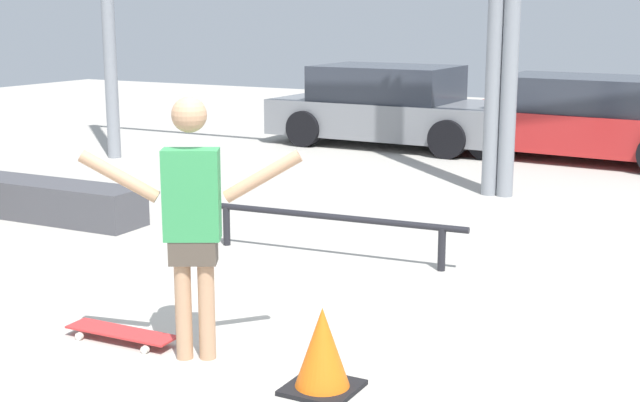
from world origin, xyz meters
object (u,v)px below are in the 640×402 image
(skateboard, at_px, (121,333))
(parked_car_red, at_px, (584,120))
(grind_box, at_px, (49,201))
(grind_rail, at_px, (329,222))
(traffic_cone, at_px, (322,350))
(skateboarder, at_px, (192,213))
(parked_car_grey, at_px, (393,108))

(skateboard, bearing_deg, parked_car_red, 81.41)
(skateboard, bearing_deg, grind_box, 139.74)
(grind_rail, bearing_deg, parked_car_red, 82.88)
(parked_car_red, xyz_separation_m, traffic_cone, (0.50, -9.54, -0.36))
(skateboarder, bearing_deg, traffic_cone, -31.88)
(skateboarder, xyz_separation_m, parked_car_red, (0.48, 9.48, -0.37))
(skateboarder, distance_m, skateboard, 1.13)
(traffic_cone, bearing_deg, skateboard, 177.96)
(grind_box, height_order, parked_car_red, parked_car_red)
(skateboarder, distance_m, parked_car_grey, 9.82)
(skateboarder, bearing_deg, parked_car_grey, 77.52)
(skateboarder, height_order, grind_box, skateboarder)
(grind_box, xyz_separation_m, traffic_cone, (4.81, -2.59, 0.05))
(parked_car_red, bearing_deg, traffic_cone, -82.63)
(skateboard, bearing_deg, traffic_cone, -3.87)
(skateboard, xyz_separation_m, parked_car_grey, (-2.08, 9.43, 0.58))
(parked_car_grey, bearing_deg, skateboarder, -73.09)
(grind_rail, bearing_deg, skateboarder, -81.76)
(parked_car_grey, relative_size, traffic_cone, 7.93)
(grind_box, distance_m, grind_rail, 3.46)
(skateboard, relative_size, traffic_cone, 1.60)
(skateboard, height_order, traffic_cone, traffic_cone)
(skateboarder, relative_size, grind_rail, 0.65)
(skateboard, xyz_separation_m, grind_box, (-3.19, 2.53, 0.15))
(skateboarder, relative_size, traffic_cone, 3.28)
(grind_rail, relative_size, parked_car_red, 0.63)
(traffic_cone, bearing_deg, grind_rail, 116.99)
(grind_rail, xyz_separation_m, traffic_cone, (1.36, -2.67, -0.08))
(parked_car_red, bearing_deg, skateboard, -92.39)
(skateboard, relative_size, grind_rail, 0.32)
(skateboarder, bearing_deg, skateboard, 151.26)
(skateboarder, height_order, skateboard, skateboarder)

